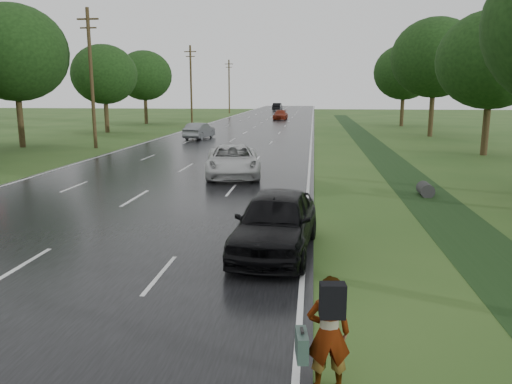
{
  "coord_description": "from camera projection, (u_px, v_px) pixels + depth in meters",
  "views": [
    {
      "loc": [
        6.93,
        -10.51,
        4.17
      ],
      "look_at": [
        5.31,
        3.57,
        1.3
      ],
      "focal_mm": 35.0,
      "sensor_mm": 36.0,
      "label": 1
    }
  ],
  "objects": [
    {
      "name": "edge_stripe_east",
      "position": [
        312.0,
        129.0,
        54.89
      ],
      "size": [
        0.12,
        180.0,
        0.01
      ],
      "primitive_type": "cube",
      "color": "silver",
      "rests_on": "road"
    },
    {
      "name": "tree_east_c",
      "position": [
        492.0,
        60.0,
        31.95
      ],
      "size": [
        7.0,
        7.0,
        9.29
      ],
      "color": "#392B17",
      "rests_on": "ground"
    },
    {
      "name": "silver_sedan",
      "position": [
        199.0,
        131.0,
        43.94
      ],
      "size": [
        2.1,
        4.44,
        1.41
      ],
      "primitive_type": "imported",
      "rotation": [
        0.0,
        0.0,
        2.99
      ],
      "color": "gray",
      "rests_on": "road"
    },
    {
      "name": "utility_pole_mid",
      "position": [
        91.0,
        77.0,
        36.18
      ],
      "size": [
        1.6,
        0.26,
        10.0
      ],
      "color": "#392B17",
      "rests_on": "ground"
    },
    {
      "name": "tree_west_f",
      "position": [
        144.0,
        76.0,
        63.88
      ],
      "size": [
        7.0,
        7.0,
        9.29
      ],
      "color": "#392B17",
      "rests_on": "ground"
    },
    {
      "name": "utility_pole_far",
      "position": [
        191.0,
        83.0,
        65.39
      ],
      "size": [
        1.6,
        0.26,
        10.0
      ],
      "color": "#392B17",
      "rests_on": "ground"
    },
    {
      "name": "far_car_red",
      "position": [
        280.0,
        115.0,
        73.9
      ],
      "size": [
        2.11,
        4.83,
        1.38
      ],
      "primitive_type": "imported",
      "rotation": [
        0.0,
        0.0,
        -0.04
      ],
      "color": "maroon",
      "rests_on": "road"
    },
    {
      "name": "dark_sedan",
      "position": [
        276.0,
        222.0,
        12.94
      ],
      "size": [
        2.3,
        4.88,
        1.61
      ],
      "primitive_type": "imported",
      "rotation": [
        0.0,
        0.0,
        -0.08
      ],
      "color": "black",
      "rests_on": "road"
    },
    {
      "name": "tree_east_f",
      "position": [
        404.0,
        72.0,
        59.24
      ],
      "size": [
        7.2,
        7.2,
        9.62
      ],
      "color": "#392B17",
      "rests_on": "ground"
    },
    {
      "name": "road",
      "position": [
        251.0,
        129.0,
        55.65
      ],
      "size": [
        14.0,
        180.0,
        0.04
      ],
      "primitive_type": "cube",
      "color": "black",
      "rests_on": "ground"
    },
    {
      "name": "tree_east_d",
      "position": [
        435.0,
        58.0,
        45.42
      ],
      "size": [
        8.0,
        8.0,
        10.76
      ],
      "color": "#392B17",
      "rests_on": "ground"
    },
    {
      "name": "edge_stripe_west",
      "position": [
        192.0,
        128.0,
        56.4
      ],
      "size": [
        0.12,
        180.0,
        0.01
      ],
      "primitive_type": "cube",
      "color": "silver",
      "rests_on": "road"
    },
    {
      "name": "far_car_dark",
      "position": [
        277.0,
        107.0,
        108.56
      ],
      "size": [
        2.0,
        5.01,
        1.62
      ],
      "primitive_type": "imported",
      "rotation": [
        0.0,
        0.0,
        3.08
      ],
      "color": "black",
      "rests_on": "road"
    },
    {
      "name": "ground",
      "position": [
        17.0,
        270.0,
        11.84
      ],
      "size": [
        220.0,
        220.0,
        0.0
      ],
      "primitive_type": "plane",
      "color": "#2B4D1B",
      "rests_on": "ground"
    },
    {
      "name": "drainage_ditch",
      "position": [
        392.0,
        164.0,
        28.76
      ],
      "size": [
        2.2,
        120.0,
        0.56
      ],
      "color": "#193213",
      "rests_on": "ground"
    },
    {
      "name": "center_line",
      "position": [
        251.0,
        129.0,
        55.64
      ],
      "size": [
        0.12,
        180.0,
        0.01
      ],
      "primitive_type": "cube",
      "color": "silver",
      "rests_on": "road"
    },
    {
      "name": "white_pickup",
      "position": [
        233.0,
        161.0,
        24.57
      ],
      "size": [
        3.4,
        5.84,
        1.53
      ],
      "primitive_type": "imported",
      "rotation": [
        0.0,
        0.0,
        0.16
      ],
      "color": "silver",
      "rests_on": "road"
    },
    {
      "name": "pedestrian",
      "position": [
        327.0,
        332.0,
        6.95
      ],
      "size": [
        0.81,
        0.66,
        1.7
      ],
      "rotation": [
        0.0,
        0.0,
        3.26
      ],
      "color": "#A5998C",
      "rests_on": "ground"
    },
    {
      "name": "tree_west_d",
      "position": [
        104.0,
        74.0,
        50.24
      ],
      "size": [
        6.6,
        6.6,
        8.8
      ],
      "color": "#392B17",
      "rests_on": "ground"
    },
    {
      "name": "tree_west_c",
      "position": [
        14.0,
        53.0,
        36.48
      ],
      "size": [
        7.8,
        7.8,
        10.43
      ],
      "color": "#392B17",
      "rests_on": "ground"
    },
    {
      "name": "utility_pole_distant",
      "position": [
        229.0,
        86.0,
        94.6
      ],
      "size": [
        1.6,
        0.26,
        10.0
      ],
      "color": "#392B17",
      "rests_on": "ground"
    }
  ]
}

